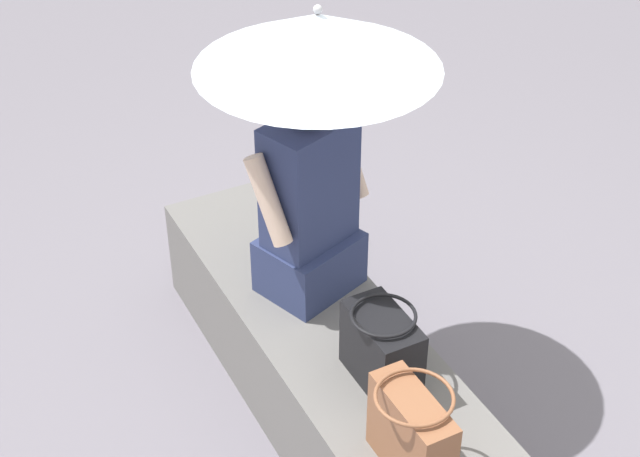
% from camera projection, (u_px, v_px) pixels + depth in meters
% --- Properties ---
extents(ground_plane, '(14.00, 14.00, 0.00)m').
position_uv_depth(ground_plane, '(330.00, 413.00, 3.63)').
color(ground_plane, slate).
extents(stone_bench, '(2.03, 0.53, 0.44)m').
position_uv_depth(stone_bench, '(330.00, 372.00, 3.50)').
color(stone_bench, slate).
rests_on(stone_bench, ground).
extents(person_seated, '(0.38, 0.51, 0.90)m').
position_uv_depth(person_seated, '(309.00, 200.00, 3.35)').
color(person_seated, navy).
rests_on(person_seated, stone_bench).
extents(parasol, '(0.82, 0.82, 1.11)m').
position_uv_depth(parasol, '(318.00, 41.00, 3.00)').
color(parasol, '#B7B7BC').
rests_on(parasol, stone_bench).
extents(handbag_black, '(0.29, 0.22, 0.29)m').
position_uv_depth(handbag_black, '(382.00, 348.00, 3.08)').
color(handbag_black, black).
rests_on(handbag_black, stone_bench).
extents(tote_bag_canvas, '(0.32, 0.23, 0.31)m').
position_uv_depth(tote_bag_canvas, '(411.00, 434.00, 2.76)').
color(tote_bag_canvas, brown).
rests_on(tote_bag_canvas, stone_bench).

